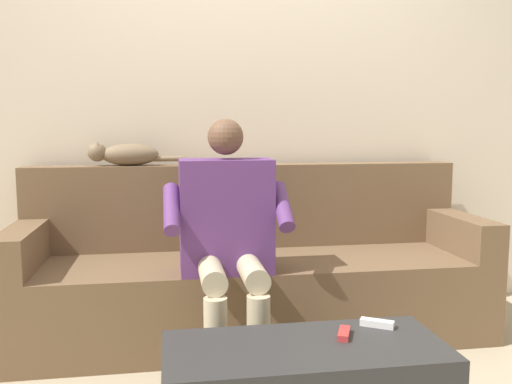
% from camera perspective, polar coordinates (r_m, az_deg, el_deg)
% --- Properties ---
extents(back_wall, '(5.00, 0.06, 2.72)m').
position_cam_1_polar(back_wall, '(3.34, -1.51, 10.80)').
color(back_wall, beige).
rests_on(back_wall, ground).
extents(couch, '(2.49, 0.75, 0.91)m').
position_cam_1_polar(couch, '(3.03, -0.35, -8.75)').
color(couch, brown).
rests_on(couch, ground).
extents(person_solo_seated, '(0.59, 0.57, 1.17)m').
position_cam_1_polar(person_solo_seated, '(2.56, -2.98, -3.90)').
color(person_solo_seated, '#5B3370').
rests_on(person_solo_seated, ground).
extents(cat_on_backrest, '(0.54, 0.13, 0.13)m').
position_cam_1_polar(cat_on_backrest, '(3.13, -13.55, 3.86)').
color(cat_on_backrest, '#756047').
rests_on(cat_on_backrest, couch).
extents(remote_white, '(0.12, 0.10, 0.03)m').
position_cam_1_polar(remote_white, '(2.13, 12.57, -13.28)').
color(remote_white, white).
rests_on(remote_white, coffee_table).
extents(remote_red, '(0.08, 0.12, 0.02)m').
position_cam_1_polar(remote_red, '(2.01, 9.20, -14.42)').
color(remote_red, '#B73333').
rests_on(remote_red, coffee_table).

